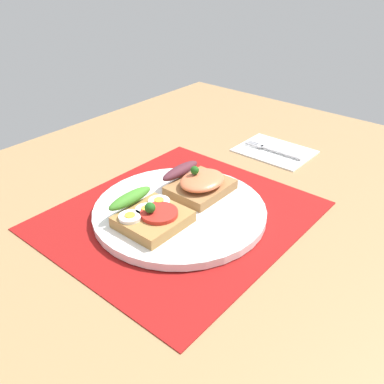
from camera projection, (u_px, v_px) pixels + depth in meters
The scene contains 7 objects.
ground_plane at pixel (180, 224), 67.43cm from camera, with size 120.00×90.00×3.20cm, color #98754C.
placemat at pixel (180, 215), 66.53cm from camera, with size 38.98×34.72×0.30cm, color maroon.
plate at pixel (180, 211), 66.13cm from camera, with size 27.14×27.14×1.26cm, color white.
sandwich_egg_tomato at pixel (149, 214), 61.73cm from camera, with size 9.39×10.14×3.92cm.
sandwich_salmon at pixel (198, 183), 69.24cm from camera, with size 10.00×9.56×4.90cm.
napkin at pixel (275, 150), 86.89cm from camera, with size 11.29×14.71×0.60cm, color white.
fork at pixel (271, 149), 86.35cm from camera, with size 1.62×12.89×0.32cm.
Camera 1 is at (-41.10, -37.10, 37.28)cm, focal length 39.33 mm.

